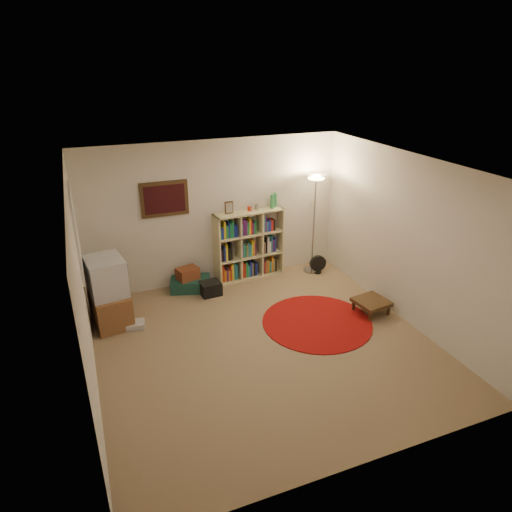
{
  "coord_description": "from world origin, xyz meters",
  "views": [
    {
      "loc": [
        -2.1,
        -4.94,
        3.71
      ],
      "look_at": [
        0.1,
        0.6,
        1.1
      ],
      "focal_mm": 32.0,
      "sensor_mm": 36.0,
      "label": 1
    }
  ],
  "objects": [
    {
      "name": "room",
      "position": [
        -0.05,
        0.05,
        1.26
      ],
      "size": [
        4.54,
        4.54,
        2.54
      ],
      "color": "#856D4E",
      "rests_on": "ground"
    },
    {
      "name": "bookshelf",
      "position": [
        0.55,
        2.14,
        0.61
      ],
      "size": [
        1.28,
        0.45,
        1.5
      ],
      "rotation": [
        0.0,
        0.0,
        0.08
      ],
      "color": "#D0C48A",
      "rests_on": "ground"
    },
    {
      "name": "floor_lamp",
      "position": [
        1.74,
        1.9,
        1.53
      ],
      "size": [
        0.45,
        0.45,
        1.85
      ],
      "rotation": [
        0.0,
        0.0,
        0.3
      ],
      "color": "#A5A7AA",
      "rests_on": "ground"
    },
    {
      "name": "floor_fan",
      "position": [
        1.8,
        1.78,
        0.18
      ],
      "size": [
        0.31,
        0.18,
        0.35
      ],
      "rotation": [
        0.0,
        0.0,
        -0.11
      ],
      "color": "black",
      "rests_on": "ground"
    },
    {
      "name": "tv_stand",
      "position": [
        -1.93,
        1.39,
        0.51
      ],
      "size": [
        0.61,
        0.79,
        1.06
      ],
      "rotation": [
        0.0,
        0.0,
        0.14
      ],
      "color": "brown",
      "rests_on": "ground"
    },
    {
      "name": "dvd_box",
      "position": [
        -1.63,
        1.13,
        0.04
      ],
      "size": [
        0.31,
        0.27,
        0.09
      ],
      "rotation": [
        0.0,
        0.0,
        -0.2
      ],
      "color": "silver",
      "rests_on": "ground"
    },
    {
      "name": "suitcase",
      "position": [
        -0.56,
        2.01,
        0.11
      ],
      "size": [
        0.76,
        0.6,
        0.21
      ],
      "rotation": [
        0.0,
        0.0,
        -0.3
      ],
      "color": "#163D34",
      "rests_on": "ground"
    },
    {
      "name": "wicker_basket",
      "position": [
        -0.6,
        2.01,
        0.32
      ],
      "size": [
        0.41,
        0.34,
        0.2
      ],
      "rotation": [
        0.0,
        0.0,
        0.28
      ],
      "color": "#632C18",
      "rests_on": "suitcase"
    },
    {
      "name": "duffel_bag",
      "position": [
        -0.29,
        1.71,
        0.12
      ],
      "size": [
        0.35,
        0.3,
        0.23
      ],
      "rotation": [
        0.0,
        0.0,
        0.07
      ],
      "color": "black",
      "rests_on": "ground"
    },
    {
      "name": "paper_towel",
      "position": [
        0.21,
        2.09,
        0.13
      ],
      "size": [
        0.14,
        0.14,
        0.26
      ],
      "rotation": [
        0.0,
        0.0,
        0.1
      ],
      "color": "silver",
      "rests_on": "ground"
    },
    {
      "name": "red_rug",
      "position": [
        0.96,
        0.24,
        0.01
      ],
      "size": [
        1.66,
        1.66,
        0.01
      ],
      "color": "maroon",
      "rests_on": "ground"
    },
    {
      "name": "side_table",
      "position": [
        1.89,
        0.2,
        0.18
      ],
      "size": [
        0.54,
        0.54,
        0.22
      ],
      "rotation": [
        0.0,
        0.0,
        0.14
      ],
      "color": "#3A2614",
      "rests_on": "ground"
    }
  ]
}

